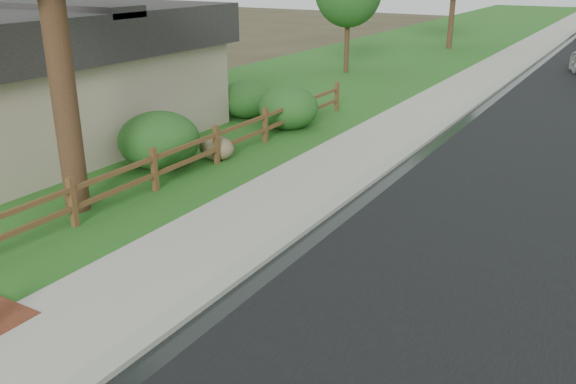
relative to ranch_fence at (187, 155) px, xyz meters
The scene contains 12 objects.
ground 7.37m from the ranch_fence, 60.64° to the right, with size 120.00×120.00×0.00m, color #3E3422.
curb 28.88m from the ranch_fence, 82.04° to the left, with size 0.40×90.00×0.12m, color gray.
wet_gutter 28.94m from the ranch_fence, 81.35° to the left, with size 0.50×90.00×0.00m, color black.
sidewalk 28.73m from the ranch_fence, 84.61° to the left, with size 2.20×90.00×0.10m, color #ACA395.
grass_strip 28.62m from the ranch_fence, 88.40° to the left, with size 1.60×90.00×0.06m, color #1A5B20.
lawn_near 28.94m from the ranch_fence, 98.75° to the left, with size 9.00×90.00×0.04m, color #1A5B20.
ranch_fence is the anchor object (origin of this frame).
house 7.57m from the ranch_fence, behind, with size 10.60×9.60×4.05m.
boulder 1.64m from the ranch_fence, 100.69° to the left, with size 1.03×0.77×0.68m, color brown.
shrub_b 1.24m from the ranch_fence, 164.98° to the left, with size 2.13×2.13×1.49m, color #1E4F1C.
shrub_c 5.48m from the ranch_fence, 93.14° to the left, with size 1.94×1.94×1.40m, color #1E4F1C.
shrub_d 6.52m from the ranch_fence, 111.24° to the left, with size 1.89×1.89×1.29m, color #1E4F1C.
Camera 1 is at (5.88, -4.79, 5.06)m, focal length 38.00 mm.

